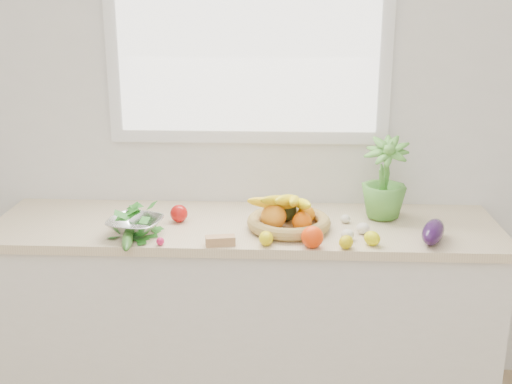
{
  "coord_description": "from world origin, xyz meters",
  "views": [
    {
      "loc": [
        0.17,
        -0.72,
        1.87
      ],
      "look_at": [
        0.05,
        1.93,
        1.05
      ],
      "focal_mm": 45.0,
      "sensor_mm": 36.0,
      "label": 1
    }
  ],
  "objects_px": {
    "fruit_basket": "(288,217)",
    "colander_with_spinach": "(135,221)",
    "apple": "(179,213)",
    "cucumber": "(127,239)",
    "potted_herb": "(384,178)",
    "eggplant": "(433,232)"
  },
  "relations": [
    {
      "from": "apple",
      "to": "potted_herb",
      "type": "bearing_deg",
      "value": 5.82
    },
    {
      "from": "cucumber",
      "to": "potted_herb",
      "type": "xyz_separation_m",
      "value": [
        1.08,
        0.37,
        0.17
      ]
    },
    {
      "from": "fruit_basket",
      "to": "colander_with_spinach",
      "type": "bearing_deg",
      "value": -171.03
    },
    {
      "from": "eggplant",
      "to": "colander_with_spinach",
      "type": "bearing_deg",
      "value": 178.9
    },
    {
      "from": "cucumber",
      "to": "colander_with_spinach",
      "type": "bearing_deg",
      "value": 85.82
    },
    {
      "from": "apple",
      "to": "colander_with_spinach",
      "type": "xyz_separation_m",
      "value": [
        -0.16,
        -0.17,
        0.02
      ]
    },
    {
      "from": "potted_herb",
      "to": "cucumber",
      "type": "bearing_deg",
      "value": -160.92
    },
    {
      "from": "apple",
      "to": "eggplant",
      "type": "xyz_separation_m",
      "value": [
        1.08,
        -0.19,
        0.01
      ]
    },
    {
      "from": "apple",
      "to": "fruit_basket",
      "type": "bearing_deg",
      "value": -7.92
    },
    {
      "from": "eggplant",
      "to": "colander_with_spinach",
      "type": "distance_m",
      "value": 1.23
    },
    {
      "from": "cucumber",
      "to": "colander_with_spinach",
      "type": "xyz_separation_m",
      "value": [
        0.01,
        0.11,
        0.04
      ]
    },
    {
      "from": "eggplant",
      "to": "fruit_basket",
      "type": "xyz_separation_m",
      "value": [
        -0.59,
        0.13,
        0.01
      ]
    },
    {
      "from": "potted_herb",
      "to": "fruit_basket",
      "type": "bearing_deg",
      "value": -159.41
    },
    {
      "from": "cucumber",
      "to": "fruit_basket",
      "type": "xyz_separation_m",
      "value": [
        0.65,
        0.21,
        0.03
      ]
    },
    {
      "from": "apple",
      "to": "eggplant",
      "type": "distance_m",
      "value": 1.09
    },
    {
      "from": "apple",
      "to": "potted_herb",
      "type": "distance_m",
      "value": 0.93
    },
    {
      "from": "apple",
      "to": "eggplant",
      "type": "height_order",
      "value": "eggplant"
    },
    {
      "from": "apple",
      "to": "colander_with_spinach",
      "type": "height_order",
      "value": "colander_with_spinach"
    },
    {
      "from": "fruit_basket",
      "to": "apple",
      "type": "bearing_deg",
      "value": 172.08
    },
    {
      "from": "cucumber",
      "to": "fruit_basket",
      "type": "relative_size",
      "value": 0.49
    },
    {
      "from": "potted_herb",
      "to": "fruit_basket",
      "type": "distance_m",
      "value": 0.48
    },
    {
      "from": "cucumber",
      "to": "potted_herb",
      "type": "relative_size",
      "value": 0.65
    }
  ]
}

